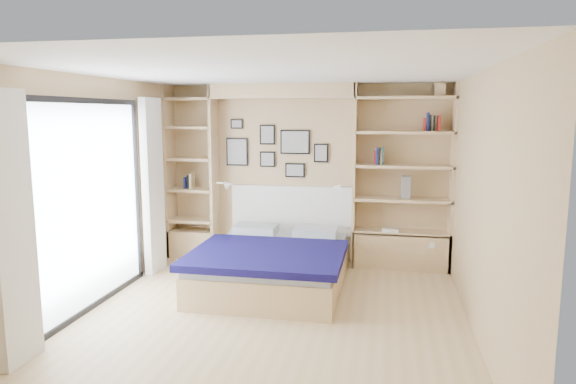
# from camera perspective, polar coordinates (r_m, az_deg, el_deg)

# --- Properties ---
(ground) EXTENTS (4.50, 4.50, 0.00)m
(ground) POSITION_cam_1_polar(r_m,az_deg,el_deg) (5.45, -1.92, -13.92)
(ground) COLOR #DAB988
(ground) RESTS_ON ground
(room_shell) EXTENTS (4.50, 4.50, 4.50)m
(room_shell) POSITION_cam_1_polar(r_m,az_deg,el_deg) (6.68, -2.28, -0.07)
(room_shell) COLOR tan
(room_shell) RESTS_ON ground
(bed) EXTENTS (1.76, 2.29, 1.07)m
(bed) POSITION_cam_1_polar(r_m,az_deg,el_deg) (6.36, -1.57, -7.90)
(bed) COLOR tan
(bed) RESTS_ON ground
(photo_gallery) EXTENTS (1.48, 0.02, 0.82)m
(photo_gallery) POSITION_cam_1_polar(r_m,az_deg,el_deg) (7.32, -1.55, 4.85)
(photo_gallery) COLOR black
(photo_gallery) RESTS_ON ground
(reading_lamps) EXTENTS (1.92, 0.12, 0.15)m
(reading_lamps) POSITION_cam_1_polar(r_m,az_deg,el_deg) (7.12, -0.73, 0.67)
(reading_lamps) COLOR silver
(reading_lamps) RESTS_ON ground
(shelf_decor) EXTENTS (3.62, 0.23, 2.03)m
(shelf_decor) POSITION_cam_1_polar(r_m,az_deg,el_deg) (6.98, 11.10, 5.24)
(shelf_decor) COLOR #A51E1E
(shelf_decor) RESTS_ON ground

